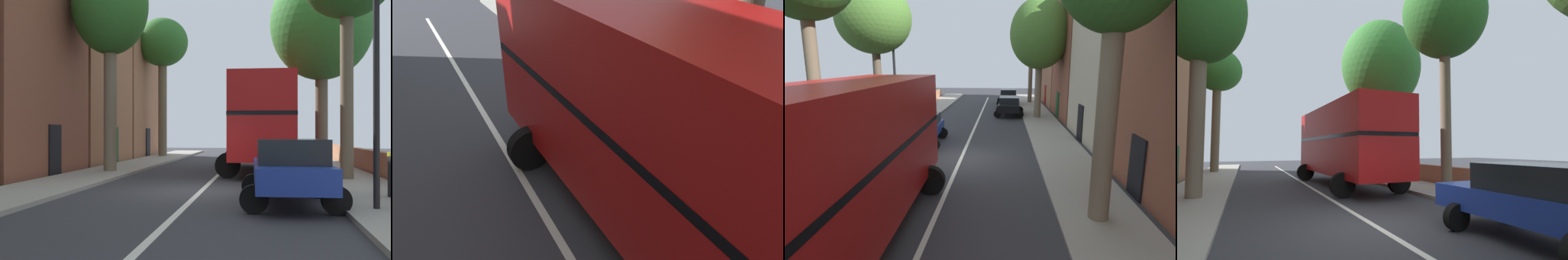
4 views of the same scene
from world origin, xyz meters
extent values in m
plane|color=#333338|center=(0.00, 0.00, 0.00)|extent=(84.00, 84.00, 0.00)
cube|color=silver|center=(0.00, 0.00, 0.00)|extent=(0.16, 54.00, 0.01)
cube|color=#9E998E|center=(-4.90, 0.00, 0.06)|extent=(2.60, 60.00, 0.12)
cube|color=#9E998E|center=(4.90, 0.00, 0.06)|extent=(2.60, 60.00, 0.12)
cube|color=#9E6647|center=(-8.50, -20.00, 4.21)|extent=(4.00, 7.68, 8.41)
cube|color=maroon|center=(-6.47, -20.00, 1.05)|extent=(0.08, 1.10, 2.10)
cube|color=brown|center=(-8.50, -12.00, 5.09)|extent=(4.00, 7.68, 10.18)
cube|color=#194C23|center=(-6.47, -12.00, 1.05)|extent=(0.08, 1.10, 2.10)
cube|color=beige|center=(-8.50, -4.00, 5.03)|extent=(4.00, 7.68, 10.06)
cube|color=black|center=(-6.47, -4.00, 1.05)|extent=(0.08, 1.10, 2.10)
cube|color=black|center=(-6.47, 4.00, 1.05)|extent=(0.08, 1.10, 2.10)
cube|color=#9E6647|center=(6.45, 0.00, 0.51)|extent=(0.36, 54.00, 1.03)
cube|color=#B41415|center=(1.70, 7.73, 1.55)|extent=(2.74, 10.18, 1.70)
cube|color=black|center=(1.70, 7.73, 2.48)|extent=(2.76, 10.08, 0.16)
cube|color=#B41415|center=(1.70, 7.73, 3.31)|extent=(2.74, 10.18, 1.50)
cylinder|color=black|center=(0.50, 4.25, 0.50)|extent=(1.01, 0.32, 1.00)
cylinder|color=black|center=(3.06, 4.31, 0.50)|extent=(1.01, 0.32, 1.00)
cube|color=black|center=(-2.50, -12.51, 0.79)|extent=(1.97, 4.04, 0.62)
cube|color=black|center=(-2.51, -12.71, 1.36)|extent=(1.74, 2.25, 0.51)
cylinder|color=black|center=(-3.35, -11.24, 0.32)|extent=(0.65, 0.25, 0.64)
cylinder|color=black|center=(-1.53, -11.33, 0.32)|extent=(0.65, 0.25, 0.64)
cylinder|color=black|center=(-3.47, -13.70, 0.32)|extent=(0.65, 0.25, 0.64)
cylinder|color=black|center=(-1.65, -13.78, 0.32)|extent=(0.65, 0.25, 0.64)
cube|color=slate|center=(-2.50, -19.66, 0.80)|extent=(1.76, 4.55, 0.64)
cube|color=black|center=(-2.50, -19.89, 1.39)|extent=(1.61, 2.50, 0.55)
cylinder|color=black|center=(-3.39, -18.25, 0.32)|extent=(0.64, 0.22, 0.64)
cylinder|color=black|center=(-1.60, -18.26, 0.32)|extent=(0.64, 0.22, 0.64)
cylinder|color=black|center=(-3.40, -21.07, 0.32)|extent=(0.64, 0.22, 0.64)
cylinder|color=black|center=(-1.61, -21.07, 0.32)|extent=(0.64, 0.22, 0.64)
cube|color=#1E389E|center=(2.50, -2.54, 0.76)|extent=(1.82, 4.43, 0.56)
cube|color=black|center=(2.51, -2.76, 1.33)|extent=(1.63, 2.45, 0.58)
cylinder|color=black|center=(1.59, -1.20, 0.32)|extent=(0.65, 0.24, 0.64)
cylinder|color=black|center=(3.34, -1.16, 0.32)|extent=(0.65, 0.24, 0.64)
cylinder|color=black|center=(1.66, -3.93, 0.32)|extent=(0.65, 0.24, 0.64)
cylinder|color=black|center=(3.41, -3.88, 0.32)|extent=(0.65, 0.24, 0.64)
cylinder|color=brown|center=(-4.95, -21.40, 3.62)|extent=(0.45, 0.45, 7.00)
ellipsoid|color=#2D6B28|center=(-4.95, -21.40, 8.05)|extent=(3.70, 3.70, 3.35)
cylinder|color=brown|center=(5.19, -3.29, 2.99)|extent=(0.45, 0.45, 5.74)
ellipsoid|color=#47752D|center=(5.19, -3.29, 6.89)|extent=(4.10, 4.10, 3.86)
cylinder|color=brown|center=(4.85, 3.40, 3.53)|extent=(0.46, 0.46, 6.81)
cylinder|color=#7A6B56|center=(-4.76, -11.33, 2.83)|extent=(0.54, 0.54, 5.42)
ellipsoid|color=#47752D|center=(-4.76, -11.33, 6.71)|extent=(4.69, 4.69, 5.48)
cylinder|color=#7A6B56|center=(-4.75, 5.82, 3.33)|extent=(0.56, 0.56, 6.42)
cylinder|color=black|center=(4.30, -3.60, 3.12)|extent=(0.14, 0.14, 6.00)
sphere|color=silver|center=(4.30, -3.60, 6.27)|extent=(0.32, 0.32, 0.32)
cylinder|color=black|center=(5.30, -1.54, 0.64)|extent=(0.52, 0.52, 1.04)
cylinder|color=olive|center=(5.30, -1.54, 1.21)|extent=(0.55, 0.55, 0.10)
camera|label=1|loc=(1.84, -14.53, 1.77)|focal=44.38mm
camera|label=2|loc=(-1.91, 3.69, 5.32)|focal=36.55mm
camera|label=3|loc=(-1.97, 14.40, 4.51)|focal=28.92mm
camera|label=4|loc=(-3.03, -6.86, 1.94)|focal=26.95mm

